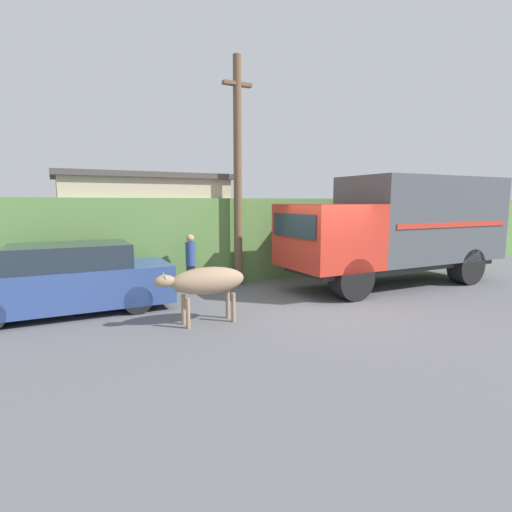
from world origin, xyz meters
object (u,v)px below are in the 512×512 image
object	(u,v)px
brown_cow	(206,282)
parked_suv	(67,280)
cargo_truck	(402,226)
utility_pole	(238,171)
pedestrian_on_hill	(191,260)

from	to	relation	value
brown_cow	parked_suv	xyz separation A→B (m)	(-2.61, 2.21, -0.12)
cargo_truck	brown_cow	xyz separation A→B (m)	(-6.83, -1.14, -0.93)
cargo_truck	utility_pole	size ratio (longest dim) A/B	1.09
pedestrian_on_hill	brown_cow	bearing A→B (deg)	102.54
cargo_truck	utility_pole	bearing A→B (deg)	152.91
utility_pole	parked_suv	bearing A→B (deg)	-167.26
pedestrian_on_hill	utility_pole	distance (m)	3.05
cargo_truck	brown_cow	size ratio (longest dim) A/B	3.79
pedestrian_on_hill	utility_pole	xyz separation A→B (m)	(1.62, 0.29, 2.57)
pedestrian_on_hill	cargo_truck	bearing A→B (deg)	-172.74
parked_suv	utility_pole	xyz separation A→B (m)	(4.84, 1.09, 2.73)
cargo_truck	pedestrian_on_hill	world-z (taller)	cargo_truck
parked_suv	pedestrian_on_hill	world-z (taller)	pedestrian_on_hill
brown_cow	utility_pole	world-z (taller)	utility_pole
parked_suv	utility_pole	world-z (taller)	utility_pole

